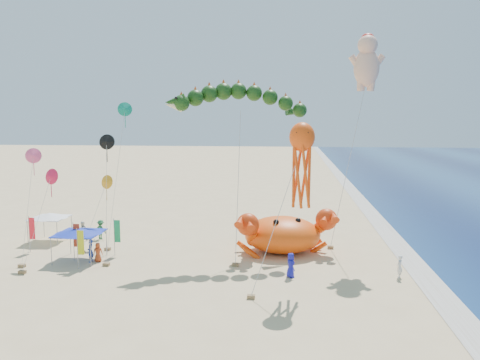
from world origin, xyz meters
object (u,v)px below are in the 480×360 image
object	(u,v)px
crab_inflatable	(282,233)
canopy_blue	(79,231)
cherub_kite	(367,61)
canopy_white	(50,216)
dragon_kite	(238,104)
octopus_kite	(301,159)

from	to	relation	value
crab_inflatable	canopy_blue	bearing A→B (deg)	-166.56
cherub_kite	canopy_white	world-z (taller)	cherub_kite
dragon_kite	octopus_kite	distance (m)	10.63
canopy_blue	crab_inflatable	bearing A→B (deg)	13.44
crab_inflatable	canopy_white	world-z (taller)	crab_inflatable
crab_inflatable	canopy_blue	xyz separation A→B (m)	(-16.39, -3.92, 0.73)
canopy_white	dragon_kite	bearing A→B (deg)	-3.56
crab_inflatable	dragon_kite	size ratio (longest dim) A/B	0.63
cherub_kite	canopy_blue	distance (m)	27.65
cherub_kite	canopy_white	size ratio (longest dim) A/B	5.46
canopy_blue	canopy_white	distance (m)	7.71
canopy_white	cherub_kite	bearing A→B (deg)	0.34
dragon_kite	octopus_kite	xyz separation A→B (m)	(5.19, -8.41, -3.92)
dragon_kite	canopy_blue	world-z (taller)	dragon_kite
dragon_kite	cherub_kite	distance (m)	11.35
octopus_kite	canopy_white	size ratio (longest dim) A/B	3.32
dragon_kite	crab_inflatable	bearing A→B (deg)	-5.83
cherub_kite	canopy_blue	size ratio (longest dim) A/B	4.87
dragon_kite	cherub_kite	xyz separation A→B (m)	(10.70, 1.29, 3.55)
crab_inflatable	canopy_blue	distance (m)	16.87
octopus_kite	canopy_white	distance (m)	25.91
canopy_white	canopy_blue	bearing A→B (deg)	-44.78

